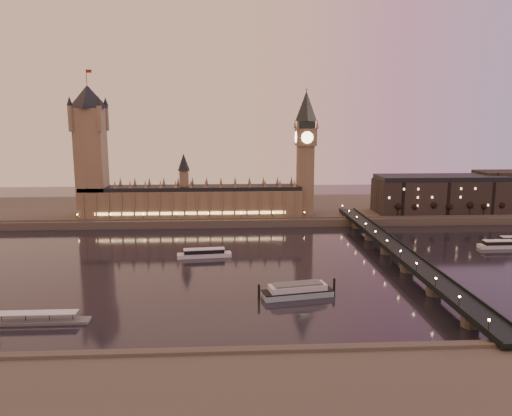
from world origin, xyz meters
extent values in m
plane|color=black|center=(0.00, 0.00, 0.00)|extent=(700.00, 700.00, 0.00)
cube|color=#423D35|center=(30.00, 165.00, 3.00)|extent=(560.00, 130.00, 6.00)
cube|color=brown|center=(-40.00, 121.00, 17.00)|extent=(180.00, 26.00, 22.00)
cube|color=black|center=(-40.00, 121.00, 29.60)|extent=(180.00, 22.00, 3.20)
cube|color=#FFCC7F|center=(-40.00, 107.50, 11.00)|extent=(153.00, 0.25, 2.20)
cube|color=brown|center=(-120.00, 121.00, 50.00)|extent=(22.00, 22.00, 88.00)
cone|color=black|center=(-120.00, 121.00, 103.00)|extent=(31.68, 31.68, 18.00)
cylinder|color=black|center=(-120.00, 121.00, 118.00)|extent=(0.44, 0.44, 12.00)
cube|color=maroon|center=(-117.80, 121.00, 122.50)|extent=(4.00, 0.15, 2.50)
cube|color=brown|center=(54.00, 121.00, 35.00)|extent=(13.00, 13.00, 58.00)
cube|color=brown|center=(54.00, 121.00, 71.00)|extent=(16.00, 16.00, 14.00)
cylinder|color=#FFEAA5|center=(54.00, 112.82, 71.00)|extent=(9.60, 0.35, 9.60)
cylinder|color=#FFEAA5|center=(45.82, 121.00, 71.00)|extent=(0.35, 9.60, 9.60)
cube|color=black|center=(54.00, 121.00, 81.00)|extent=(13.00, 13.00, 6.00)
cone|color=black|center=(54.00, 121.00, 96.00)|extent=(17.68, 17.68, 24.00)
sphere|color=gold|center=(54.00, 121.00, 109.00)|extent=(2.00, 2.00, 2.00)
cube|color=black|center=(92.00, 0.00, 8.00)|extent=(13.00, 260.00, 2.00)
cube|color=black|center=(85.70, 0.00, 9.50)|extent=(0.60, 260.00, 1.00)
cube|color=black|center=(98.30, 0.00, 9.50)|extent=(0.60, 260.00, 1.00)
cube|color=black|center=(172.00, 127.00, 20.00)|extent=(110.00, 36.00, 28.00)
cube|color=black|center=(172.00, 127.00, 36.00)|extent=(108.00, 34.00, 4.00)
cube|color=black|center=(242.00, 139.00, 23.00)|extent=(60.00, 30.00, 34.00)
cylinder|color=black|center=(129.84, 109.00, 9.83)|extent=(0.70, 0.70, 7.67)
sphere|color=black|center=(129.84, 109.00, 13.84)|extent=(5.11, 5.11, 5.11)
cylinder|color=black|center=(144.65, 109.00, 9.83)|extent=(0.70, 0.70, 7.67)
sphere|color=black|center=(144.65, 109.00, 13.84)|extent=(5.11, 5.11, 5.11)
cylinder|color=black|center=(159.46, 109.00, 9.83)|extent=(0.70, 0.70, 7.67)
sphere|color=black|center=(159.46, 109.00, 13.84)|extent=(5.11, 5.11, 5.11)
cylinder|color=black|center=(174.28, 109.00, 9.83)|extent=(0.70, 0.70, 7.67)
sphere|color=black|center=(174.28, 109.00, 13.84)|extent=(5.11, 5.11, 5.11)
cylinder|color=black|center=(189.09, 109.00, 9.83)|extent=(0.70, 0.70, 7.67)
sphere|color=black|center=(189.09, 109.00, 13.84)|extent=(5.11, 5.11, 5.11)
cylinder|color=black|center=(203.91, 109.00, 9.83)|extent=(0.70, 0.70, 7.67)
sphere|color=black|center=(203.91, 109.00, 13.84)|extent=(5.11, 5.11, 5.11)
cylinder|color=black|center=(218.72, 109.00, 9.83)|extent=(0.70, 0.70, 7.67)
sphere|color=black|center=(218.72, 109.00, 13.84)|extent=(5.11, 5.11, 5.11)
cube|color=silver|center=(-25.37, 18.03, 1.25)|extent=(34.56, 10.71, 2.49)
cube|color=black|center=(-25.37, 18.03, 3.74)|extent=(25.63, 8.51, 2.49)
cube|color=silver|center=(-25.37, 18.03, 5.21)|extent=(26.34, 8.87, 0.45)
cube|color=silver|center=(172.22, 29.06, 1.22)|extent=(26.60, 7.47, 2.43)
cube|color=black|center=(172.22, 29.06, 3.65)|extent=(19.69, 6.10, 2.43)
cube|color=silver|center=(172.22, 29.06, 5.08)|extent=(20.22, 6.40, 0.44)
cube|color=#8FA9B7|center=(23.92, -55.42, 1.41)|extent=(35.98, 16.06, 2.83)
cube|color=black|center=(23.92, -55.42, 3.10)|extent=(35.98, 16.06, 0.54)
cube|color=silver|center=(23.92, -55.42, 4.78)|extent=(29.38, 13.78, 2.83)
cube|color=#595B5E|center=(23.92, -55.42, 6.57)|extent=(24.90, 11.91, 0.76)
cylinder|color=black|center=(4.70, -58.05, 3.69)|extent=(1.20, 1.20, 7.39)
cylinder|color=black|center=(43.15, -50.79, 3.69)|extent=(1.20, 1.20, 7.39)
cube|color=#595B5E|center=(-91.32, -80.82, 0.60)|extent=(41.99, 7.00, 1.20)
cube|color=silver|center=(-92.32, -80.82, 4.55)|extent=(34.00, 6.00, 0.30)
camera|label=1|loc=(-9.42, -288.11, 87.52)|focal=35.00mm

